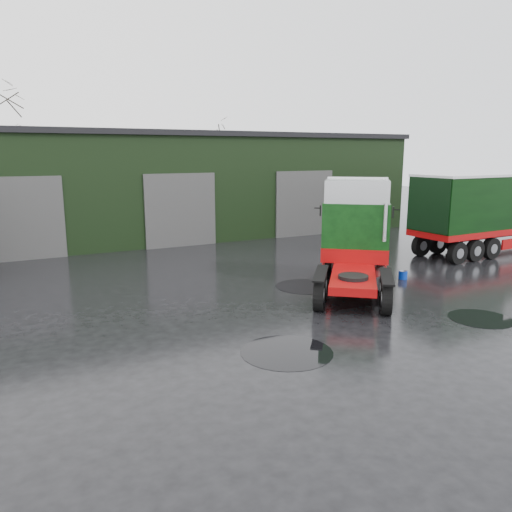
% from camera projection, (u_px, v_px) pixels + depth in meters
% --- Properties ---
extents(ground, '(100.00, 100.00, 0.00)m').
position_uv_depth(ground, '(273.00, 330.00, 14.63)').
color(ground, black).
extents(warehouse, '(32.40, 12.40, 6.30)m').
position_uv_depth(warehouse, '(150.00, 183.00, 32.28)').
color(warehouse, black).
rests_on(warehouse, ground).
extents(hero_tractor, '(6.35, 6.93, 4.12)m').
position_uv_depth(hero_tractor, '(355.00, 238.00, 18.00)').
color(hero_tractor, black).
rests_on(hero_tractor, ground).
extents(lorry_right, '(15.74, 3.14, 4.12)m').
position_uv_depth(lorry_right, '(509.00, 211.00, 26.20)').
color(lorry_right, silver).
rests_on(lorry_right, ground).
extents(wash_bucket, '(0.39, 0.39, 0.33)m').
position_uv_depth(wash_bucket, '(403.00, 275.00, 20.46)').
color(wash_bucket, '#072CAB').
rests_on(wash_bucket, ground).
extents(tree_back_a, '(4.40, 4.40, 9.50)m').
position_uv_depth(tree_back_a, '(6.00, 157.00, 37.06)').
color(tree_back_a, black).
rests_on(tree_back_a, ground).
extents(tree_back_b, '(4.40, 4.40, 7.50)m').
position_uv_depth(tree_back_b, '(207.00, 168.00, 44.46)').
color(tree_back_b, black).
rests_on(tree_back_b, ground).
extents(puddle_0, '(2.42, 2.42, 0.01)m').
position_uv_depth(puddle_0, '(287.00, 352.00, 12.97)').
color(puddle_0, black).
rests_on(puddle_0, ground).
extents(puddle_1, '(2.30, 2.30, 0.01)m').
position_uv_depth(puddle_1, '(305.00, 286.00, 19.35)').
color(puddle_1, black).
rests_on(puddle_1, ground).
extents(puddle_3, '(1.95, 1.95, 0.01)m').
position_uv_depth(puddle_3, '(481.00, 319.00, 15.58)').
color(puddle_3, black).
rests_on(puddle_3, ground).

